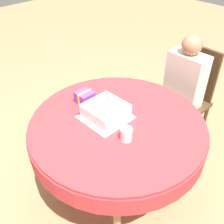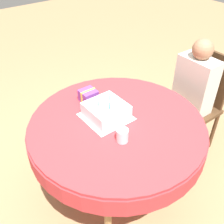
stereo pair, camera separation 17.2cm
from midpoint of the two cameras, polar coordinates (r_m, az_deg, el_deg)
The scene contains 8 objects.
ground_plane at distance 2.42m, azimuth 2.97°, elevation -16.43°, with size 12.00×12.00×0.00m, color #A37F56.
dining_table at distance 1.91m, azimuth 3.62°, elevation -4.31°, with size 1.27×1.27×0.77m.
chair at distance 2.65m, azimuth 19.73°, elevation 2.45°, with size 0.46×0.46×0.98m.
person at distance 2.49m, azimuth 19.01°, elevation 4.62°, with size 0.35×0.29×1.15m.
napkin at distance 1.90m, azimuth 1.31°, elevation -1.10°, with size 0.31×0.31×0.00m.
birthday_cake at distance 1.86m, azimuth 1.33°, elevation 0.20°, with size 0.26×0.26×0.16m.
drinking_glass at distance 1.68m, azimuth 5.22°, elevation -5.19°, with size 0.08×0.08×0.09m.
gift_box at distance 2.04m, azimuth -2.78°, elevation 3.48°, with size 0.12×0.13×0.10m.
Camera 2 is at (1.11, -0.90, 1.95)m, focal length 42.00 mm.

